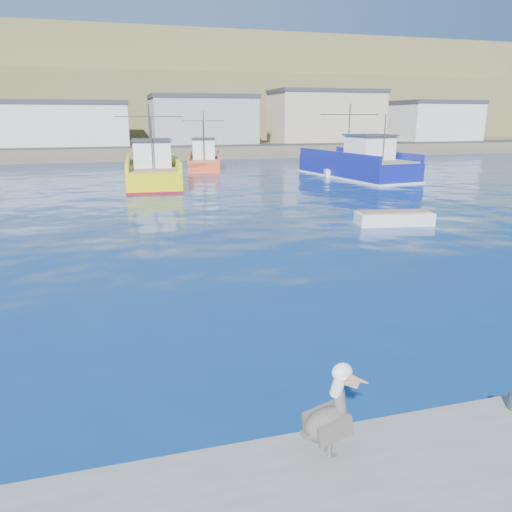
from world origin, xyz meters
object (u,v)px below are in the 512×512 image
Objects in this scene: trawler_yellow_b at (152,172)px; boat_orange at (204,160)px; skiff_far at (329,172)px; trawler_blue at (357,165)px; skiff_mid at (394,219)px; pelican at (331,417)px.

trawler_yellow_b reaches higher than boat_orange.
trawler_yellow_b is 1.35× the size of boat_orange.
trawler_yellow_b is 13.04m from boat_orange.
boat_orange reaches higher than skiff_far.
trawler_blue is (19.01, 0.13, 0.08)m from trawler_yellow_b.
trawler_blue is at bearing 68.13° from skiff_mid.
skiff_mid is at bearing -105.72° from skiff_far.
trawler_blue is 3.15× the size of skiff_far.
skiff_mid is 2.80× the size of pelican.
pelican is at bearing -90.45° from trawler_yellow_b.
skiff_far is (-1.66, 2.68, -0.87)m from trawler_blue.
trawler_yellow_b is at bearing -179.61° from trawler_blue.
skiff_mid is at bearing 56.35° from pelican.
pelican reaches higher than skiff_mid.
boat_orange is 6.15× the size of pelican.
trawler_yellow_b reaches higher than skiff_far.
trawler_blue reaches higher than skiff_mid.
skiff_far is 3.04× the size of pelican.
trawler_yellow_b is at bearing -170.81° from skiff_far.
trawler_yellow_b is 36.86m from pelican.
trawler_blue is at bearing -41.72° from boat_orange.
skiff_mid is 23.68m from skiff_far.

